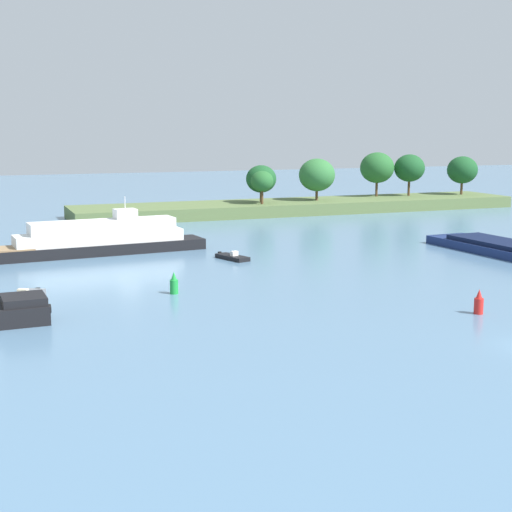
# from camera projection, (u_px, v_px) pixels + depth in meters

# --- Properties ---
(treeline_island) EXTENTS (76.27, 12.73, 9.69)m
(treeline_island) POSITION_uv_depth(u_px,v_px,m) (322.00, 195.00, 126.37)
(treeline_island) COLOR #566B3D
(treeline_island) RESTS_ON ground
(fishing_skiff) EXTENTS (2.77, 4.65, 0.94)m
(fishing_skiff) POSITION_uv_depth(u_px,v_px,m) (232.00, 257.00, 79.71)
(fishing_skiff) COLOR black
(fishing_skiff) RESTS_ON ground
(small_motorboat) EXTENTS (3.61, 4.66, 1.04)m
(small_motorboat) POSITION_uv_depth(u_px,v_px,m) (25.00, 297.00, 60.61)
(small_motorboat) COLOR slate
(small_motorboat) RESTS_ON ground
(white_riverboat) EXTENTS (23.99, 6.37, 6.30)m
(white_riverboat) POSITION_uv_depth(u_px,v_px,m) (101.00, 239.00, 83.04)
(white_riverboat) COLOR black
(white_riverboat) RESTS_ON ground
(channel_buoy_red) EXTENTS (0.70, 0.70, 1.90)m
(channel_buoy_red) POSITION_uv_depth(u_px,v_px,m) (479.00, 303.00, 56.16)
(channel_buoy_red) COLOR red
(channel_buoy_red) RESTS_ON ground
(channel_buoy_green) EXTENTS (0.70, 0.70, 1.90)m
(channel_buoy_green) POSITION_uv_depth(u_px,v_px,m) (174.00, 284.00, 63.02)
(channel_buoy_green) COLOR green
(channel_buoy_green) RESTS_ON ground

